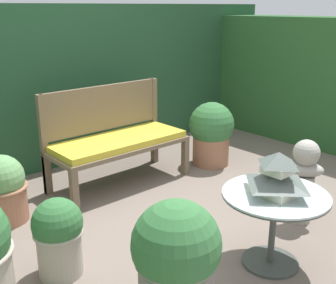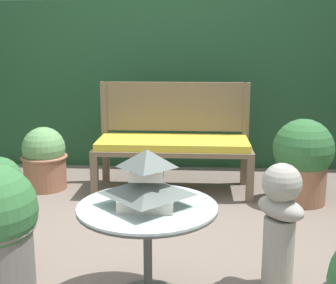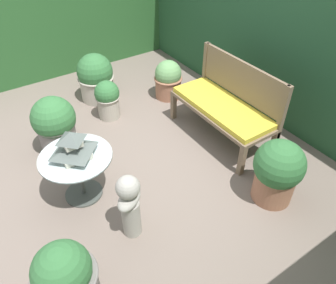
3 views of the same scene
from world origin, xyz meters
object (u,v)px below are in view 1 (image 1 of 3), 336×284
garden_bench (119,145)px  patio_table (274,209)px  garden_bust (304,177)px  potted_plant_patio_mid (176,260)px  potted_plant_hedge_corner (211,132)px  potted_plant_table_far (58,235)px  pagoda_birdhouse (277,176)px  potted_plant_table_near (2,189)px

garden_bench → patio_table: bearing=-91.1°
garden_bust → potted_plant_patio_mid: potted_plant_patio_mid is taller
potted_plant_hedge_corner → potted_plant_table_far: bearing=-161.7°
garden_bench → pagoda_birdhouse: (-0.03, -1.79, 0.24)m
potted_plant_patio_mid → garden_bench: bearing=63.8°
patio_table → pagoda_birdhouse: bearing=0.0°
potted_plant_table_far → potted_plant_patio_mid: (0.30, -0.79, 0.08)m
potted_plant_table_far → pagoda_birdhouse: bearing=-36.9°
pagoda_birdhouse → potted_plant_table_near: bearing=121.8°
pagoda_birdhouse → garden_bust: 0.75m
patio_table → pagoda_birdhouse: pagoda_birdhouse is taller
pagoda_birdhouse → potted_plant_hedge_corner: (1.10, 1.58, -0.28)m
garden_bust → potted_plant_table_near: bearing=-168.0°
patio_table → potted_plant_patio_mid: bearing=176.3°
garden_bust → potted_plant_table_near: size_ratio=1.23×
potted_plant_patio_mid → potted_plant_table_far: bearing=110.5°
patio_table → potted_plant_table_far: bearing=143.1°
garden_bust → potted_plant_hedge_corner: potted_plant_hedge_corner is taller
garden_bust → potted_plant_table_near: 2.41m
patio_table → potted_plant_table_near: bearing=121.8°
potted_plant_table_far → potted_plant_patio_mid: size_ratio=0.76×
patio_table → garden_bust: (0.68, 0.20, -0.02)m
garden_bench → potted_plant_table_far: size_ratio=2.54×
pagoda_birdhouse → potted_plant_table_far: pagoda_birdhouse is taller
pagoda_birdhouse → potted_plant_patio_mid: 0.87m
pagoda_birdhouse → potted_plant_patio_mid: bearing=176.3°
potted_plant_hedge_corner → pagoda_birdhouse: bearing=-124.9°
patio_table → potted_plant_hedge_corner: size_ratio=1.00×
garden_bench → pagoda_birdhouse: 1.81m
garden_bust → potted_plant_table_far: garden_bust is taller
patio_table → potted_plant_table_far: 1.41m
potted_plant_hedge_corner → garden_bench: bearing=168.5°
potted_plant_hedge_corner → garden_bust: bearing=-106.8°
potted_plant_table_far → potted_plant_table_near: bearing=89.8°
potted_plant_table_near → garden_bust: bearing=-41.7°
pagoda_birdhouse → potted_plant_table_near: pagoda_birdhouse is taller
patio_table → potted_plant_patio_mid: 0.83m
potted_plant_hedge_corner → potted_plant_table_near: bearing=174.3°
pagoda_birdhouse → potted_plant_table_far: size_ratio=0.67×
garden_bench → potted_plant_patio_mid: size_ratio=1.92×
potted_plant_table_near → garden_bench: bearing=-0.2°
patio_table → potted_plant_table_far: size_ratio=1.31×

